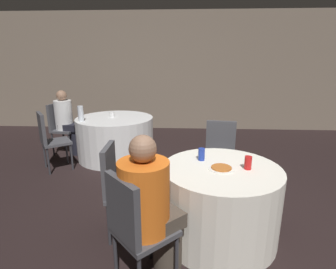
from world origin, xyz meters
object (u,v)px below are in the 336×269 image
at_px(chair_near_southwest, 134,223).
at_px(person_white_shirt, 68,123).
at_px(table_near, 220,202).
at_px(table_far, 116,137).
at_px(chair_near_north, 220,150).
at_px(chair_far_southwest, 49,136).
at_px(chair_far_west, 60,124).
at_px(bottle_far, 81,114).
at_px(pizza_plate_near, 221,168).
at_px(person_orange_shirt, 151,208).
at_px(chair_near_west, 119,183).
at_px(soda_can_red, 248,163).
at_px(soda_can_blue, 202,154).

distance_m(chair_near_southwest, person_white_shirt, 3.39).
relative_size(table_near, table_far, 0.84).
height_order(table_far, chair_near_north, chair_near_north).
bearing_deg(chair_far_southwest, chair_far_west, 157.42).
bearing_deg(bottle_far, chair_far_southwest, -140.79).
height_order(chair_near_southwest, chair_far_west, same).
bearing_deg(pizza_plate_near, person_white_shirt, 136.72).
xyz_separation_m(chair_far_west, pizza_plate_near, (2.60, -2.32, 0.18)).
xyz_separation_m(chair_near_southwest, person_orange_shirt, (0.11, 0.11, 0.07)).
distance_m(chair_near_north, chair_near_west, 1.48).
bearing_deg(soda_can_red, table_far, 129.62).
bearing_deg(chair_far_west, chair_near_southwest, 41.64).
xyz_separation_m(table_far, chair_near_north, (1.67, -1.16, 0.19)).
relative_size(chair_near_north, chair_far_west, 1.00).
relative_size(chair_near_west, pizza_plate_near, 3.79).
distance_m(person_orange_shirt, soda_can_red, 1.00).
bearing_deg(chair_far_west, chair_near_north, 73.01).
xyz_separation_m(chair_near_southwest, bottle_far, (-1.30, 2.47, 0.29)).
distance_m(chair_far_west, bottle_far, 0.82).
height_order(chair_near_southwest, soda_can_blue, chair_near_southwest).
bearing_deg(chair_far_southwest, bottle_far, 92.90).
relative_size(chair_near_southwest, person_orange_shirt, 0.77).
bearing_deg(chair_near_west, table_near, 90.00).
distance_m(chair_far_west, person_white_shirt, 0.17).
bearing_deg(chair_near_southwest, person_orange_shirt, 90.00).
bearing_deg(chair_near_north, table_far, -27.35).
distance_m(chair_near_southwest, soda_can_blue, 1.02).
height_order(table_near, pizza_plate_near, pizza_plate_near).
distance_m(chair_near_southwest, person_orange_shirt, 0.17).
xyz_separation_m(soda_can_red, bottle_far, (-2.24, 1.83, 0.07)).
bearing_deg(chair_far_southwest, soda_can_red, 24.03).
distance_m(soda_can_red, bottle_far, 2.90).
height_order(chair_far_west, person_orange_shirt, person_orange_shirt).
distance_m(chair_near_north, soda_can_blue, 0.87).
xyz_separation_m(pizza_plate_near, soda_can_blue, (-0.17, 0.21, 0.05)).
distance_m(chair_far_southwest, pizza_plate_near, 2.85).
xyz_separation_m(chair_near_north, chair_far_southwest, (-2.54, 0.52, 0.00)).
height_order(table_near, table_far, same).
relative_size(pizza_plate_near, soda_can_red, 2.01).
bearing_deg(chair_near_north, pizza_plate_near, 89.71).
height_order(table_near, soda_can_red, soda_can_red).
height_order(table_far, soda_can_blue, soda_can_blue).
bearing_deg(bottle_far, soda_can_red, -39.22).
distance_m(person_orange_shirt, bottle_far, 2.76).
relative_size(person_white_shirt, soda_can_red, 9.59).
bearing_deg(pizza_plate_near, bottle_far, 137.48).
relative_size(chair_far_southwest, soda_can_blue, 7.60).
distance_m(table_near, chair_near_north, 0.99).
xyz_separation_m(chair_near_north, person_white_shirt, (-2.57, 1.30, 0.03)).
distance_m(table_far, chair_far_west, 1.10).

